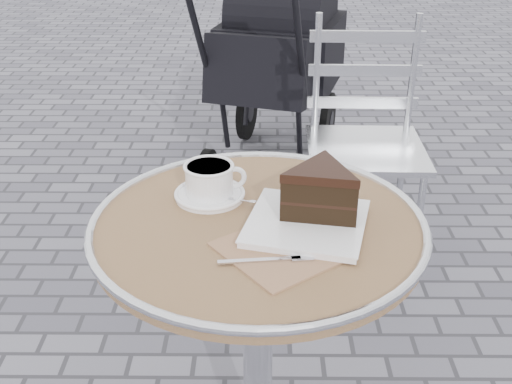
{
  "coord_description": "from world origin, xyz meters",
  "views": [
    {
      "loc": [
        0.0,
        -1.17,
        1.42
      ],
      "look_at": [
        -0.0,
        0.05,
        0.78
      ],
      "focal_mm": 45.0,
      "sensor_mm": 36.0,
      "label": 1
    }
  ],
  "objects_px": {
    "cake_plate_set": "(317,199)",
    "bistro_chair": "(364,115)",
    "cafe_table": "(258,286)",
    "baby_stroller": "(276,66)",
    "cappuccino_set": "(210,183)"
  },
  "relations": [
    {
      "from": "cafe_table",
      "to": "bistro_chair",
      "type": "bearing_deg",
      "value": 69.84
    },
    {
      "from": "cake_plate_set",
      "to": "bistro_chair",
      "type": "height_order",
      "value": "bistro_chair"
    },
    {
      "from": "cake_plate_set",
      "to": "bistro_chair",
      "type": "distance_m",
      "value": 1.11
    },
    {
      "from": "cafe_table",
      "to": "cappuccino_set",
      "type": "height_order",
      "value": "cappuccino_set"
    },
    {
      "from": "cappuccino_set",
      "to": "cake_plate_set",
      "type": "bearing_deg",
      "value": -38.09
    },
    {
      "from": "cafe_table",
      "to": "cappuccino_set",
      "type": "relative_size",
      "value": 4.15
    },
    {
      "from": "cafe_table",
      "to": "cappuccino_set",
      "type": "bearing_deg",
      "value": 133.75
    },
    {
      "from": "cappuccino_set",
      "to": "bistro_chair",
      "type": "relative_size",
      "value": 0.19
    },
    {
      "from": "cake_plate_set",
      "to": "baby_stroller",
      "type": "bearing_deg",
      "value": 105.26
    },
    {
      "from": "baby_stroller",
      "to": "cappuccino_set",
      "type": "bearing_deg",
      "value": -80.14
    },
    {
      "from": "cafe_table",
      "to": "cappuccino_set",
      "type": "xyz_separation_m",
      "value": [
        -0.11,
        0.11,
        0.2
      ]
    },
    {
      "from": "baby_stroller",
      "to": "cafe_table",
      "type": "bearing_deg",
      "value": -76.56
    },
    {
      "from": "cafe_table",
      "to": "baby_stroller",
      "type": "distance_m",
      "value": 1.91
    },
    {
      "from": "cafe_table",
      "to": "cake_plate_set",
      "type": "distance_m",
      "value": 0.25
    },
    {
      "from": "cake_plate_set",
      "to": "cappuccino_set",
      "type": "bearing_deg",
      "value": 166.87
    }
  ]
}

